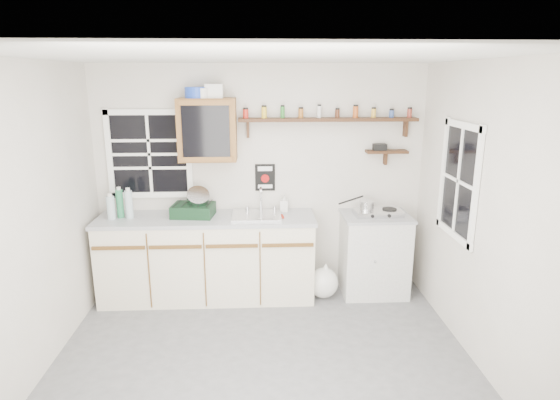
% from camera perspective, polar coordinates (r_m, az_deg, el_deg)
% --- Properties ---
extents(room, '(3.64, 3.24, 2.54)m').
position_cam_1_polar(room, '(3.66, -2.19, -2.88)').
color(room, '#525255').
rests_on(room, ground).
extents(main_cabinet, '(2.31, 0.63, 0.92)m').
position_cam_1_polar(main_cabinet, '(5.18, -8.79, -6.90)').
color(main_cabinet, beige).
rests_on(main_cabinet, floor).
extents(right_cabinet, '(0.73, 0.57, 0.91)m').
position_cam_1_polar(right_cabinet, '(5.33, 11.39, -6.45)').
color(right_cabinet, '#B6B6AF').
rests_on(right_cabinet, floor).
extents(sink, '(0.52, 0.44, 0.29)m').
position_cam_1_polar(sink, '(5.00, -2.87, -1.84)').
color(sink, silver).
rests_on(sink, main_cabinet).
extents(upper_cabinet, '(0.60, 0.32, 0.65)m').
position_cam_1_polar(upper_cabinet, '(4.99, -8.84, 8.45)').
color(upper_cabinet, brown).
rests_on(upper_cabinet, wall_back).
extents(upper_cabinet_clutter, '(0.39, 0.24, 0.14)m').
position_cam_1_polar(upper_cabinet_clutter, '(4.96, -9.35, 12.86)').
color(upper_cabinet_clutter, '#1B3DB5').
rests_on(upper_cabinet_clutter, upper_cabinet).
extents(spice_shelf, '(1.91, 0.18, 0.35)m').
position_cam_1_polar(spice_shelf, '(5.07, 5.77, 9.82)').
color(spice_shelf, black).
rests_on(spice_shelf, wall_back).
extents(secondary_shelf, '(0.45, 0.16, 0.24)m').
position_cam_1_polar(secondary_shelf, '(5.26, 12.62, 5.86)').
color(secondary_shelf, black).
rests_on(secondary_shelf, wall_back).
extents(warning_sign, '(0.22, 0.02, 0.30)m').
position_cam_1_polar(warning_sign, '(5.19, -1.83, 2.76)').
color(warning_sign, black).
rests_on(warning_sign, wall_back).
extents(window_back, '(0.93, 0.03, 0.98)m').
position_cam_1_polar(window_back, '(5.27, -15.64, 5.40)').
color(window_back, black).
rests_on(window_back, wall_back).
extents(window_right, '(0.03, 0.78, 1.08)m').
position_cam_1_polar(window_right, '(4.52, 20.99, 2.17)').
color(window_right, black).
rests_on(window_right, wall_back).
extents(water_bottles, '(0.26, 0.14, 0.33)m').
position_cam_1_polar(water_bottles, '(5.16, -18.91, -0.56)').
color(water_bottles, '#A8BEC5').
rests_on(water_bottles, main_cabinet).
extents(dish_rack, '(0.47, 0.37, 0.32)m').
position_cam_1_polar(dish_rack, '(5.05, -10.36, -0.79)').
color(dish_rack, black).
rests_on(dish_rack, main_cabinet).
extents(soap_bottle, '(0.10, 0.10, 0.19)m').
position_cam_1_polar(soap_bottle, '(5.15, 0.52, -0.35)').
color(soap_bottle, silver).
rests_on(soap_bottle, main_cabinet).
extents(rag, '(0.14, 0.12, 0.02)m').
position_cam_1_polar(rag, '(4.95, -0.29, -2.03)').
color(rag, maroon).
rests_on(rag, main_cabinet).
extents(hotplate, '(0.52, 0.29, 0.07)m').
position_cam_1_polar(hotplate, '(5.16, 11.83, -1.47)').
color(hotplate, silver).
rests_on(hotplate, right_cabinet).
extents(saucepan, '(0.35, 0.27, 0.17)m').
position_cam_1_polar(saucepan, '(5.11, 10.42, -0.62)').
color(saucepan, silver).
rests_on(saucepan, hotplate).
extents(trash_bag, '(0.37, 0.34, 0.42)m').
position_cam_1_polar(trash_bag, '(5.22, 5.33, -9.97)').
color(trash_bag, white).
rests_on(trash_bag, floor).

